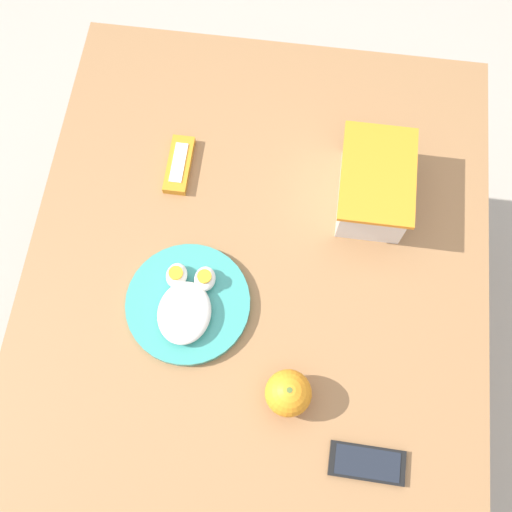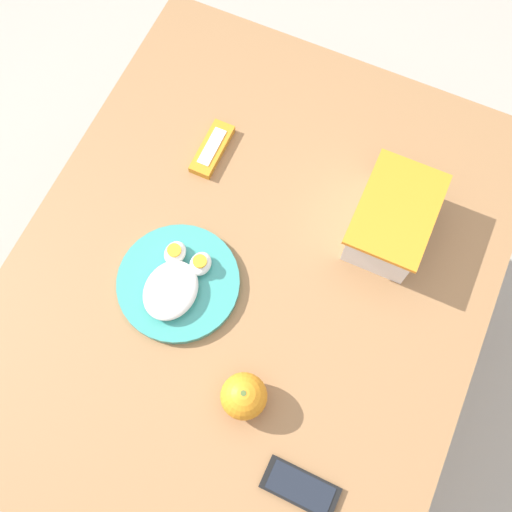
{
  "view_description": "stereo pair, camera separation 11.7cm",
  "coord_description": "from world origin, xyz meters",
  "views": [
    {
      "loc": [
        0.36,
        0.05,
        1.86
      ],
      "look_at": [
        -0.03,
        -0.0,
        0.76
      ],
      "focal_mm": 42.0,
      "sensor_mm": 36.0,
      "label": 1
    },
    {
      "loc": [
        0.33,
        0.16,
        1.86
      ],
      "look_at": [
        -0.03,
        -0.0,
        0.76
      ],
      "focal_mm": 42.0,
      "sensor_mm": 36.0,
      "label": 2
    }
  ],
  "objects": [
    {
      "name": "rice_plate",
      "position": [
        0.08,
        -0.12,
        0.75
      ],
      "size": [
        0.24,
        0.24,
        0.05
      ],
      "color": "teal",
      "rests_on": "table"
    },
    {
      "name": "table",
      "position": [
        0.0,
        0.0,
        0.63
      ],
      "size": [
        1.14,
        0.92,
        0.73
      ],
      "color": "#996B42",
      "rests_on": "ground_plane"
    },
    {
      "name": "orange_fruit",
      "position": [
        0.22,
        0.09,
        0.77
      ],
      "size": [
        0.08,
        0.08,
        0.08
      ],
      "color": "orange",
      "rests_on": "table"
    },
    {
      "name": "food_container",
      "position": [
        -0.2,
        0.21,
        0.78
      ],
      "size": [
        0.21,
        0.14,
        0.11
      ],
      "color": "white",
      "rests_on": "table"
    },
    {
      "name": "candy_bar",
      "position": [
        -0.22,
        -0.19,
        0.74
      ],
      "size": [
        0.13,
        0.05,
        0.02
      ],
      "color": "orange",
      "rests_on": "table"
    },
    {
      "name": "ground_plane",
      "position": [
        0.0,
        0.0,
        0.0
      ],
      "size": [
        10.0,
        10.0,
        0.0
      ],
      "primitive_type": "plane",
      "color": "#B2A899"
    },
    {
      "name": "cell_phone",
      "position": [
        0.32,
        0.24,
        0.73
      ],
      "size": [
        0.06,
        0.14,
        0.01
      ],
      "color": "black",
      "rests_on": "table"
    }
  ]
}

